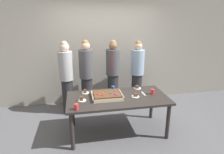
{
  "coord_description": "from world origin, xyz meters",
  "views": [
    {
      "loc": [
        -0.71,
        -3.21,
        2.16
      ],
      "look_at": [
        -0.08,
        0.15,
        1.08
      ],
      "focal_mm": 30.6,
      "sensor_mm": 36.0,
      "label": 1
    }
  ],
  "objects_px": {
    "drink_cup_far_end": "(153,92)",
    "person_green_shirt_behind": "(87,76)",
    "plated_slice_near_right": "(135,96)",
    "drink_cup_middle": "(113,88)",
    "person_serving_front": "(113,74)",
    "person_far_right_suit": "(67,77)",
    "drink_cup_nearest": "(76,107)",
    "cake_server_utensil": "(143,94)",
    "sheet_cake": "(107,95)",
    "plated_slice_far_right": "(82,99)",
    "plated_slice_far_left": "(85,92)",
    "person_striped_tie_right": "(137,72)",
    "party_table": "(118,101)",
    "plated_slice_near_left": "(137,88)"
  },
  "relations": [
    {
      "from": "plated_slice_near_left",
      "to": "person_striped_tie_right",
      "type": "xyz_separation_m",
      "value": [
        0.25,
        0.79,
        0.09
      ]
    },
    {
      "from": "drink_cup_middle",
      "to": "person_far_right_suit",
      "type": "bearing_deg",
      "value": 145.29
    },
    {
      "from": "cake_server_utensil",
      "to": "drink_cup_nearest",
      "type": "bearing_deg",
      "value": -161.38
    },
    {
      "from": "plated_slice_near_right",
      "to": "person_serving_front",
      "type": "height_order",
      "value": "person_serving_front"
    },
    {
      "from": "person_green_shirt_behind",
      "to": "person_striped_tie_right",
      "type": "xyz_separation_m",
      "value": [
        1.25,
        0.14,
        -0.03
      ]
    },
    {
      "from": "person_serving_front",
      "to": "person_green_shirt_behind",
      "type": "relative_size",
      "value": 0.99
    },
    {
      "from": "drink_cup_middle",
      "to": "person_serving_front",
      "type": "distance_m",
      "value": 0.77
    },
    {
      "from": "plated_slice_near_right",
      "to": "person_far_right_suit",
      "type": "bearing_deg",
      "value": 141.35
    },
    {
      "from": "drink_cup_far_end",
      "to": "drink_cup_middle",
      "type": "bearing_deg",
      "value": 156.15
    },
    {
      "from": "sheet_cake",
      "to": "plated_slice_far_right",
      "type": "distance_m",
      "value": 0.47
    },
    {
      "from": "sheet_cake",
      "to": "plated_slice_far_right",
      "type": "relative_size",
      "value": 3.74
    },
    {
      "from": "plated_slice_far_right",
      "to": "person_green_shirt_behind",
      "type": "height_order",
      "value": "person_green_shirt_behind"
    },
    {
      "from": "plated_slice_far_left",
      "to": "plated_slice_far_right",
      "type": "bearing_deg",
      "value": -103.03
    },
    {
      "from": "plated_slice_near_right",
      "to": "drink_cup_nearest",
      "type": "xyz_separation_m",
      "value": [
        -1.09,
        -0.32,
        0.03
      ]
    },
    {
      "from": "drink_cup_nearest",
      "to": "drink_cup_middle",
      "type": "xyz_separation_m",
      "value": [
        0.74,
        0.71,
        0.0
      ]
    },
    {
      "from": "drink_cup_middle",
      "to": "cake_server_utensil",
      "type": "bearing_deg",
      "value": -26.45
    },
    {
      "from": "drink_cup_middle",
      "to": "sheet_cake",
      "type": "bearing_deg",
      "value": -119.83
    },
    {
      "from": "plated_slice_far_left",
      "to": "plated_slice_near_right",
      "type": "bearing_deg",
      "value": -21.34
    },
    {
      "from": "person_serving_front",
      "to": "person_far_right_suit",
      "type": "relative_size",
      "value": 0.99
    },
    {
      "from": "person_green_shirt_behind",
      "to": "person_far_right_suit",
      "type": "xyz_separation_m",
      "value": [
        -0.45,
        -0.02,
        0.0
      ]
    },
    {
      "from": "cake_server_utensil",
      "to": "person_green_shirt_behind",
      "type": "height_order",
      "value": "person_green_shirt_behind"
    },
    {
      "from": "plated_slice_near_right",
      "to": "person_striped_tie_right",
      "type": "height_order",
      "value": "person_striped_tie_right"
    },
    {
      "from": "drink_cup_middle",
      "to": "plated_slice_near_left",
      "type": "bearing_deg",
      "value": 2.82
    },
    {
      "from": "party_table",
      "to": "person_far_right_suit",
      "type": "distance_m",
      "value": 1.39
    },
    {
      "from": "person_green_shirt_behind",
      "to": "person_far_right_suit",
      "type": "distance_m",
      "value": 0.45
    },
    {
      "from": "plated_slice_near_right",
      "to": "drink_cup_middle",
      "type": "height_order",
      "value": "drink_cup_middle"
    },
    {
      "from": "party_table",
      "to": "sheet_cake",
      "type": "relative_size",
      "value": 3.33
    },
    {
      "from": "plated_slice_near_right",
      "to": "plated_slice_near_left",
      "type": "bearing_deg",
      "value": 67.87
    },
    {
      "from": "person_far_right_suit",
      "to": "plated_slice_far_left",
      "type": "bearing_deg",
      "value": -9.73
    },
    {
      "from": "drink_cup_nearest",
      "to": "cake_server_utensil",
      "type": "xyz_separation_m",
      "value": [
        1.29,
        0.43,
        -0.05
      ]
    },
    {
      "from": "sheet_cake",
      "to": "drink_cup_middle",
      "type": "xyz_separation_m",
      "value": [
        0.17,
        0.3,
        0.01
      ]
    },
    {
      "from": "plated_slice_near_right",
      "to": "plated_slice_far_right",
      "type": "relative_size",
      "value": 1.0
    },
    {
      "from": "drink_cup_nearest",
      "to": "cake_server_utensil",
      "type": "distance_m",
      "value": 1.36
    },
    {
      "from": "drink_cup_nearest",
      "to": "person_striped_tie_right",
      "type": "distance_m",
      "value": 2.14
    },
    {
      "from": "drink_cup_far_end",
      "to": "person_green_shirt_behind",
      "type": "relative_size",
      "value": 0.06
    },
    {
      "from": "plated_slice_far_right",
      "to": "sheet_cake",
      "type": "bearing_deg",
      "value": 8.42
    },
    {
      "from": "person_serving_front",
      "to": "person_far_right_suit",
      "type": "distance_m",
      "value": 1.08
    },
    {
      "from": "plated_slice_far_left",
      "to": "person_far_right_suit",
      "type": "bearing_deg",
      "value": 119.06
    },
    {
      "from": "person_serving_front",
      "to": "drink_cup_far_end",
      "type": "bearing_deg",
      "value": 45.02
    },
    {
      "from": "plated_slice_far_left",
      "to": "person_serving_front",
      "type": "bearing_deg",
      "value": 47.66
    },
    {
      "from": "sheet_cake",
      "to": "person_serving_front",
      "type": "xyz_separation_m",
      "value": [
        0.32,
        1.05,
        0.1
      ]
    },
    {
      "from": "plated_slice_far_right",
      "to": "person_far_right_suit",
      "type": "relative_size",
      "value": 0.09
    },
    {
      "from": "sheet_cake",
      "to": "plated_slice_near_left",
      "type": "distance_m",
      "value": 0.76
    },
    {
      "from": "plated_slice_near_right",
      "to": "person_far_right_suit",
      "type": "xyz_separation_m",
      "value": [
        -1.29,
        1.03,
        0.13
      ]
    },
    {
      "from": "person_green_shirt_behind",
      "to": "sheet_cake",
      "type": "bearing_deg",
      "value": -0.0
    },
    {
      "from": "plated_slice_far_right",
      "to": "person_serving_front",
      "type": "xyz_separation_m",
      "value": [
        0.79,
        1.12,
        0.11
      ]
    },
    {
      "from": "plated_slice_far_right",
      "to": "cake_server_utensil",
      "type": "relative_size",
      "value": 0.75
    },
    {
      "from": "sheet_cake",
      "to": "person_green_shirt_behind",
      "type": "xyz_separation_m",
      "value": [
        -0.32,
        0.97,
        0.11
      ]
    },
    {
      "from": "party_table",
      "to": "person_far_right_suit",
      "type": "relative_size",
      "value": 1.11
    },
    {
      "from": "sheet_cake",
      "to": "cake_server_utensil",
      "type": "distance_m",
      "value": 0.72
    }
  ]
}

